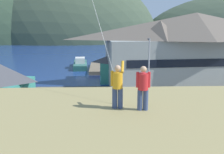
# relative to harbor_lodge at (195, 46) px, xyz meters

# --- Properties ---
(ground_plane) EXTENTS (600.00, 600.00, 0.00)m
(ground_plane) POSITION_rel_harbor_lodge_xyz_m (-11.94, -20.32, -5.59)
(ground_plane) COLOR #66604C
(parking_lot_pad) EXTENTS (40.00, 20.00, 0.10)m
(parking_lot_pad) POSITION_rel_harbor_lodge_xyz_m (-11.94, -15.32, -5.54)
(parking_lot_pad) COLOR slate
(parking_lot_pad) RESTS_ON ground
(bay_water) EXTENTS (360.00, 84.00, 0.03)m
(bay_water) POSITION_rel_harbor_lodge_xyz_m (-11.94, 39.68, -5.57)
(bay_water) COLOR navy
(bay_water) RESTS_ON ground
(far_hill_east_peak) EXTENTS (88.25, 66.21, 64.43)m
(far_hill_east_peak) POSITION_rel_harbor_lodge_xyz_m (-31.09, 93.69, -5.59)
(far_hill_east_peak) COLOR #3D4C38
(far_hill_east_peak) RESTS_ON ground
(harbor_lodge) EXTENTS (28.80, 11.65, 10.56)m
(harbor_lodge) POSITION_rel_harbor_lodge_xyz_m (0.00, 0.00, 0.00)
(harbor_lodge) COLOR #999E99
(harbor_lodge) RESTS_ON ground
(storage_shed_near_lot) EXTENTS (6.52, 6.48, 5.22)m
(storage_shed_near_lot) POSITION_rel_harbor_lodge_xyz_m (-24.57, -13.22, -2.87)
(storage_shed_near_lot) COLOR #338475
(storage_shed_near_lot) RESTS_ON ground
(storage_shed_waterside) EXTENTS (6.06, 4.92, 4.62)m
(storage_shed_waterside) POSITION_rel_harbor_lodge_xyz_m (-11.69, 0.74, -3.18)
(storage_shed_waterside) COLOR #338475
(storage_shed_waterside) RESTS_ON ground
(wharf_dock) EXTENTS (3.20, 10.76, 0.70)m
(wharf_dock) POSITION_rel_harbor_lodge_xyz_m (-14.88, 10.74, -5.24)
(wharf_dock) COLOR #70604C
(wharf_dock) RESTS_ON ground
(moored_boat_wharfside) EXTENTS (3.23, 8.48, 2.16)m
(moored_boat_wharfside) POSITION_rel_harbor_lodge_xyz_m (-18.57, 13.15, -4.86)
(moored_boat_wharfside) COLOR #23564C
(moored_boat_wharfside) RESTS_ON ground
(parked_car_front_row_silver) EXTENTS (4.33, 2.32, 1.82)m
(parked_car_front_row_silver) POSITION_rel_harbor_lodge_xyz_m (-17.44, -13.81, -4.52)
(parked_car_front_row_silver) COLOR black
(parked_car_front_row_silver) RESTS_ON parking_lot_pad
(parked_car_front_row_red) EXTENTS (4.21, 2.08, 1.82)m
(parked_car_front_row_red) POSITION_rel_harbor_lodge_xyz_m (-22.02, -18.94, -4.52)
(parked_car_front_row_red) COLOR #B28923
(parked_car_front_row_red) RESTS_ON parking_lot_pad
(parked_car_back_row_left) EXTENTS (4.30, 2.26, 1.82)m
(parked_car_back_row_left) POSITION_rel_harbor_lodge_xyz_m (-15.67, -20.98, -4.52)
(parked_car_back_row_left) COLOR #236633
(parked_car_back_row_left) RESTS_ON parking_lot_pad
(parked_car_back_row_right) EXTENTS (4.24, 2.13, 1.82)m
(parked_car_back_row_right) POSITION_rel_harbor_lodge_xyz_m (-9.52, -19.12, -4.52)
(parked_car_back_row_right) COLOR black
(parked_car_back_row_right) RESTS_ON parking_lot_pad
(parking_light_pole) EXTENTS (0.24, 0.78, 7.32)m
(parking_light_pole) POSITION_rel_harbor_lodge_xyz_m (-8.75, -9.77, -1.29)
(parking_light_pole) COLOR #ADADB2
(parking_light_pole) RESTS_ON parking_lot_pad
(person_kite_flyer) EXTENTS (0.56, 0.64, 1.86)m
(person_kite_flyer) POSITION_rel_harbor_lodge_xyz_m (-13.56, -29.78, 1.39)
(person_kite_flyer) COLOR #384770
(person_kite_flyer) RESTS_ON grassy_hill_foreground
(person_companion) EXTENTS (0.55, 0.40, 1.74)m
(person_companion) POSITION_rel_harbor_lodge_xyz_m (-12.59, -30.04, 1.38)
(person_companion) COLOR #384770
(person_companion) RESTS_ON grassy_hill_foreground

